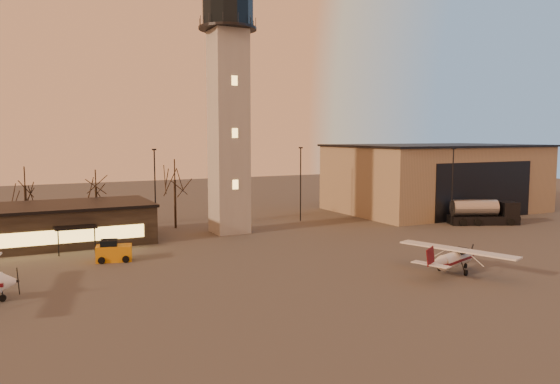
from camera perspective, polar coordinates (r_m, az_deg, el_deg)
name	(u,v)px	position (r m, az deg, el deg)	size (l,w,h in m)	color
ground	(380,298)	(40.95, 10.46, -10.84)	(220.00, 220.00, 0.00)	#3B3836
control_tower	(228,96)	(65.80, -5.42, 9.92)	(6.80, 6.80, 32.60)	#999591
hangar	(435,177)	(88.68, 15.90, 1.47)	(30.60, 20.60, 10.30)	#967D62
terminal	(29,226)	(63.93, -24.71, -3.23)	(25.40, 12.20, 4.30)	black
light_poles	(230,187)	(67.06, -5.24, 0.50)	(58.50, 12.25, 10.14)	black
tree_row	(99,182)	(71.31, -18.38, 0.98)	(37.20, 9.20, 8.80)	black
cessna_front	(455,261)	(49.56, 17.82, -6.88)	(8.50, 10.39, 2.91)	silver
fuel_truck	(483,214)	(77.02, 20.45, -2.21)	(9.21, 5.89, 3.31)	black
service_cart	(113,253)	(53.69, -17.02, -6.11)	(3.51, 2.62, 2.03)	orange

